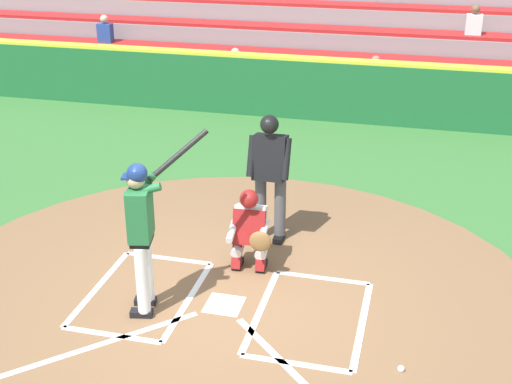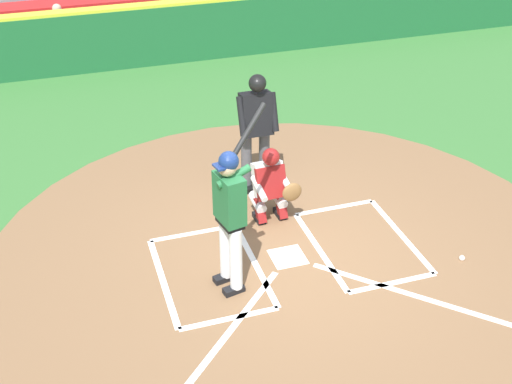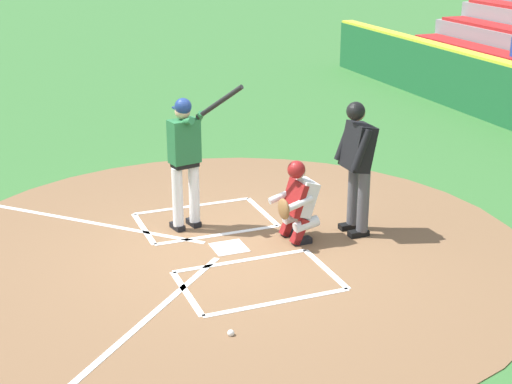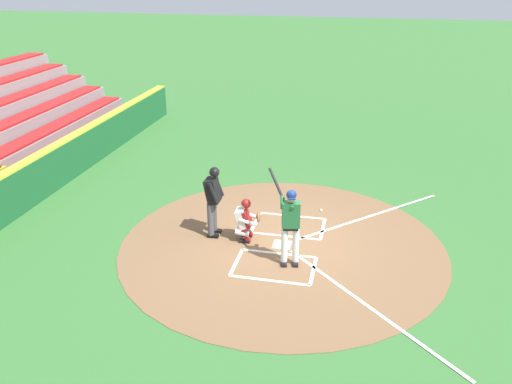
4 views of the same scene
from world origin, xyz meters
name	(u,v)px [view 3 (image 3 of 4)]	position (x,y,z in m)	size (l,w,h in m)	color
ground_plane	(229,248)	(0.00, 0.00, 0.00)	(120.00, 120.00, 0.00)	#387033
dirt_circle	(229,248)	(0.00, 0.00, 0.01)	(8.00, 8.00, 0.01)	brown
home_plate_and_chalk	(165,258)	(0.00, 0.88, 0.01)	(7.93, 4.91, 0.01)	white
batter	(186,154)	(0.85, 0.31, 1.10)	(0.85, 0.87, 2.13)	white
catcher	(297,200)	(-0.08, -0.94, 0.59)	(0.61, 0.61, 1.13)	black
plate_umpire	(357,159)	(-0.14, -1.79, 1.08)	(0.58, 0.41, 1.86)	#4C4C51
baseball	(231,333)	(-2.13, 0.74, 0.04)	(0.07, 0.07, 0.07)	white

